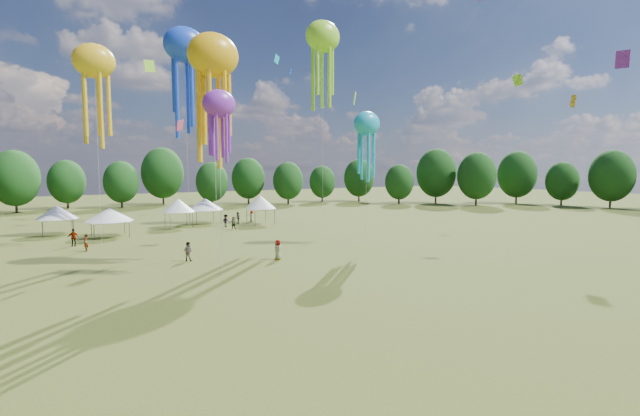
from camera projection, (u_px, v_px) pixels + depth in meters
ground at (587, 380)px, 17.95m from camera, size 300.00×300.00×0.00m
spectator_near at (188, 251)px, 40.93m from camera, size 1.10×1.08×1.79m
spectators_far at (214, 226)px, 58.86m from camera, size 26.39×29.67×1.91m
festival_tents at (169, 207)px, 62.49m from camera, size 31.40×12.81×4.44m
show_kites at (242, 72)px, 53.25m from camera, size 35.89×26.13×30.32m
treeline at (157, 181)px, 68.43m from camera, size 201.57×95.24×13.43m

